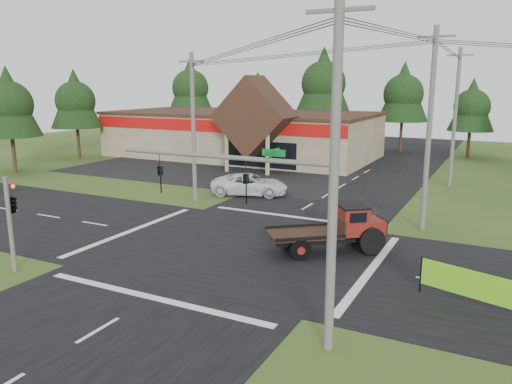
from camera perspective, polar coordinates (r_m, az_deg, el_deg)
The scene contains 21 objects.
ground at distance 26.19m, azimuth -2.09°, elevation -6.41°, with size 120.00×120.00×0.00m, color #2C4E1C.
road_ns at distance 26.18m, azimuth -2.09°, elevation -6.39°, with size 12.00×120.00×0.02m, color black.
road_ew at distance 26.18m, azimuth -2.09°, elevation -6.38°, with size 120.00×12.00×0.02m, color black.
parking_apron at distance 49.03m, azimuth -5.64°, elevation 2.38°, with size 28.00×14.00×0.02m, color black.
cvs_building at distance 58.55m, azimuth -1.52°, elevation 6.77°, with size 30.40×18.20×9.19m.
traffic_signal_mast at distance 15.99m, azimuth 3.01°, elevation -2.08°, with size 8.12×0.24×7.00m.
traffic_signal_corner at distance 24.76m, azimuth -26.26°, elevation -0.33°, with size 0.53×2.48×4.40m.
utility_pole_nr at distance 15.14m, azimuth 8.88°, elevation 1.68°, with size 2.00×0.30×11.00m.
utility_pole_nw at distance 35.95m, azimuth -7.18°, elevation 7.40°, with size 2.00×0.30×10.50m.
utility_pole_ne at distance 30.05m, azimuth 19.19°, elevation 6.84°, with size 2.00×0.30×11.50m.
utility_pole_n at distance 43.94m, azimuth 21.79°, elevation 7.96°, with size 2.00×0.30×11.20m.
tree_row_a at distance 74.66m, azimuth -7.52°, elevation 11.91°, with size 6.72×6.72×12.12m.
tree_row_b at distance 71.31m, azimuth 0.21°, elevation 10.92°, with size 5.60×5.60×10.10m.
tree_row_c at distance 66.45m, azimuth 7.72°, elevation 12.45°, with size 7.28×7.28×13.13m.
tree_row_d at distance 64.81m, azimuth 16.51°, elevation 10.89°, with size 6.16×6.16×11.11m.
tree_row_e at distance 61.85m, azimuth 23.46°, elevation 9.10°, with size 5.04×5.04×9.09m.
tree_side_w at distance 60.68m, azimuth -19.97°, elevation 9.96°, with size 5.60×5.60×10.10m.
tree_side_w_near at distance 52.69m, azimuth -26.44°, elevation 9.19°, with size 5.60×5.60×10.10m.
antique_flatbed_truck at distance 25.49m, azimuth 8.22°, elevation -4.14°, with size 2.26×5.92×2.47m, color #5D0D0D, non-canonical shape.
roadside_banner at distance 20.96m, azimuth 23.74°, elevation -10.14°, with size 4.47×0.13×1.53m, color #6BC119, non-canonical shape.
white_pickup at distance 38.34m, azimuth -0.74°, elevation 0.87°, with size 2.68×5.81×1.62m, color white.
Camera 1 is at (12.08, -21.67, 8.38)m, focal length 35.00 mm.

